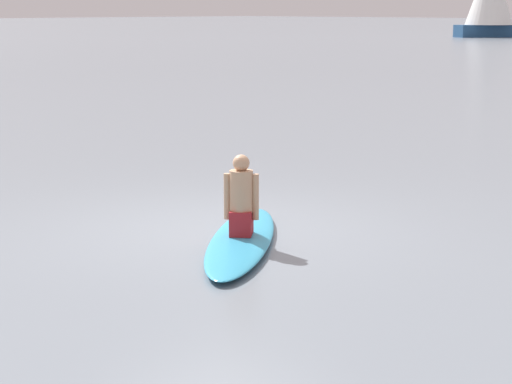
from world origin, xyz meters
TOP-DOWN VIEW (x-y plane):
  - ground_plane at (0.00, 0.00)m, footprint 400.00×400.00m
  - surfboard at (-0.37, -0.77)m, footprint 2.97×2.55m
  - person_paddler at (-0.37, -0.77)m, footprint 0.38×0.37m

SIDE VIEW (x-z plane):
  - ground_plane at x=0.00m, z-range 0.00..0.00m
  - surfboard at x=-0.37m, z-range 0.00..0.12m
  - person_paddler at x=-0.37m, z-range 0.08..0.98m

